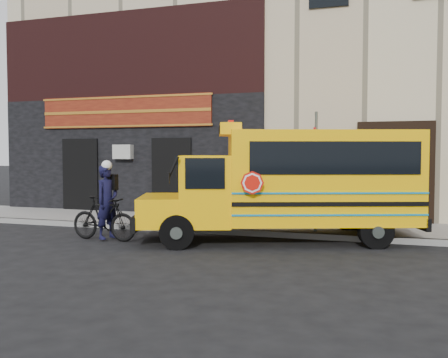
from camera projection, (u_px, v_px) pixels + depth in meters
name	position (u px, v px, depth m)	size (l,w,h in m)	color
ground	(206.00, 254.00, 10.96)	(120.00, 120.00, 0.00)	black
curb	(239.00, 232.00, 13.42)	(40.00, 0.20, 0.15)	gray
sidewalk	(253.00, 225.00, 14.85)	(40.00, 3.00, 0.15)	gray
building	(291.00, 58.00, 20.58)	(20.00, 10.70, 12.00)	#C6B994
school_bus	(293.00, 181.00, 12.37)	(7.21, 4.30, 2.92)	black
sign_pole	(316.00, 169.00, 12.97)	(0.08, 0.29, 3.28)	#434B45
bicycle	(104.00, 218.00, 12.58)	(0.53, 1.87, 1.12)	black
cyclist	(107.00, 204.00, 12.58)	(0.68, 0.45, 1.87)	black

